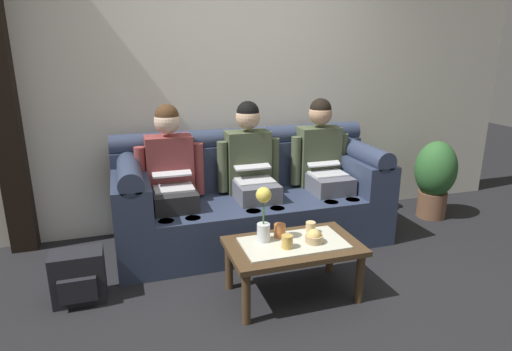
{
  "coord_description": "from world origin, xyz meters",
  "views": [
    {
      "loc": [
        -1.04,
        -2.26,
        1.66
      ],
      "look_at": [
        -0.08,
        0.78,
        0.71
      ],
      "focal_mm": 30.36,
      "sensor_mm": 36.0,
      "label": 1
    }
  ],
  "objects_px": {
    "couch": "(251,200)",
    "cup_far_center": "(311,227)",
    "person_left": "(172,175)",
    "person_middle": "(251,168)",
    "flower_vase": "(264,213)",
    "backpack_left": "(79,277)",
    "snack_bowl": "(314,237)",
    "potted_plant": "(435,176)",
    "person_right": "(323,162)",
    "cup_near_right": "(287,242)",
    "coffee_table": "(293,250)",
    "cup_near_left": "(280,231)"
  },
  "relations": [
    {
      "from": "flower_vase",
      "to": "backpack_left",
      "type": "distance_m",
      "value": 1.32
    },
    {
      "from": "snack_bowl",
      "to": "person_right",
      "type": "bearing_deg",
      "value": 61.54
    },
    {
      "from": "snack_bowl",
      "to": "potted_plant",
      "type": "distance_m",
      "value": 2.01
    },
    {
      "from": "couch",
      "to": "cup_far_center",
      "type": "relative_size",
      "value": 28.62
    },
    {
      "from": "couch",
      "to": "potted_plant",
      "type": "xyz_separation_m",
      "value": [
        1.89,
        -0.05,
        0.06
      ]
    },
    {
      "from": "person_left",
      "to": "person_middle",
      "type": "relative_size",
      "value": 1.0
    },
    {
      "from": "person_left",
      "to": "cup_near_left",
      "type": "height_order",
      "value": "person_left"
    },
    {
      "from": "couch",
      "to": "potted_plant",
      "type": "distance_m",
      "value": 1.9
    },
    {
      "from": "cup_near_right",
      "to": "flower_vase",
      "type": "bearing_deg",
      "value": 128.29
    },
    {
      "from": "flower_vase",
      "to": "cup_near_left",
      "type": "xyz_separation_m",
      "value": [
        0.13,
        0.03,
        -0.16
      ]
    },
    {
      "from": "cup_near_left",
      "to": "cup_near_right",
      "type": "xyz_separation_m",
      "value": [
        -0.01,
        -0.18,
        -0.0
      ]
    },
    {
      "from": "person_right",
      "to": "snack_bowl",
      "type": "bearing_deg",
      "value": -118.46
    },
    {
      "from": "flower_vase",
      "to": "potted_plant",
      "type": "xyz_separation_m",
      "value": [
        2.08,
        0.85,
        -0.17
      ]
    },
    {
      "from": "flower_vase",
      "to": "cup_far_center",
      "type": "distance_m",
      "value": 0.4
    },
    {
      "from": "person_right",
      "to": "coffee_table",
      "type": "relative_size",
      "value": 1.37
    },
    {
      "from": "person_middle",
      "to": "cup_far_center",
      "type": "bearing_deg",
      "value": -78.61
    },
    {
      "from": "person_left",
      "to": "coffee_table",
      "type": "xyz_separation_m",
      "value": [
        0.68,
        -0.97,
        -0.32
      ]
    },
    {
      "from": "couch",
      "to": "cup_near_right",
      "type": "xyz_separation_m",
      "value": [
        -0.07,
        -1.04,
        0.07
      ]
    },
    {
      "from": "backpack_left",
      "to": "coffee_table",
      "type": "bearing_deg",
      "value": -14.7
    },
    {
      "from": "person_middle",
      "to": "potted_plant",
      "type": "distance_m",
      "value": 1.91
    },
    {
      "from": "person_left",
      "to": "backpack_left",
      "type": "distance_m",
      "value": 1.05
    },
    {
      "from": "person_middle",
      "to": "person_right",
      "type": "distance_m",
      "value": 0.68
    },
    {
      "from": "flower_vase",
      "to": "snack_bowl",
      "type": "bearing_deg",
      "value": -21.22
    },
    {
      "from": "cup_near_left",
      "to": "potted_plant",
      "type": "distance_m",
      "value": 2.12
    },
    {
      "from": "flower_vase",
      "to": "cup_near_right",
      "type": "xyz_separation_m",
      "value": [
        0.11,
        -0.15,
        -0.16
      ]
    },
    {
      "from": "coffee_table",
      "to": "cup_near_left",
      "type": "height_order",
      "value": "cup_near_left"
    },
    {
      "from": "person_left",
      "to": "cup_near_right",
      "type": "height_order",
      "value": "person_left"
    },
    {
      "from": "couch",
      "to": "flower_vase",
      "type": "bearing_deg",
      "value": -101.8
    },
    {
      "from": "snack_bowl",
      "to": "backpack_left",
      "type": "bearing_deg",
      "value": 164.98
    },
    {
      "from": "cup_near_right",
      "to": "cup_near_left",
      "type": "bearing_deg",
      "value": 85.49
    },
    {
      "from": "couch",
      "to": "potted_plant",
      "type": "bearing_deg",
      "value": -1.38
    },
    {
      "from": "cup_far_center",
      "to": "person_left",
      "type": "bearing_deg",
      "value": 134.76
    },
    {
      "from": "coffee_table",
      "to": "snack_bowl",
      "type": "height_order",
      "value": "snack_bowl"
    },
    {
      "from": "person_left",
      "to": "person_middle",
      "type": "bearing_deg",
      "value": -0.0
    },
    {
      "from": "person_right",
      "to": "cup_far_center",
      "type": "height_order",
      "value": "person_right"
    },
    {
      "from": "couch",
      "to": "snack_bowl",
      "type": "xyz_separation_m",
      "value": [
        0.13,
        -1.01,
        0.07
      ]
    },
    {
      "from": "couch",
      "to": "backpack_left",
      "type": "bearing_deg",
      "value": -156.62
    },
    {
      "from": "cup_far_center",
      "to": "cup_near_left",
      "type": "bearing_deg",
      "value": 179.28
    },
    {
      "from": "couch",
      "to": "cup_near_left",
      "type": "xyz_separation_m",
      "value": [
        -0.06,
        -0.86,
        0.08
      ]
    },
    {
      "from": "couch",
      "to": "person_left",
      "type": "bearing_deg",
      "value": -179.65
    },
    {
      "from": "couch",
      "to": "cup_near_right",
      "type": "bearing_deg",
      "value": -93.94
    },
    {
      "from": "snack_bowl",
      "to": "cup_near_left",
      "type": "xyz_separation_m",
      "value": [
        -0.19,
        0.15,
        0.01
      ]
    },
    {
      "from": "person_right",
      "to": "flower_vase",
      "type": "relative_size",
      "value": 3.21
    },
    {
      "from": "couch",
      "to": "coffee_table",
      "type": "xyz_separation_m",
      "value": [
        -0.0,
        -0.97,
        -0.03
      ]
    },
    {
      "from": "person_right",
      "to": "potted_plant",
      "type": "distance_m",
      "value": 1.24
    },
    {
      "from": "person_right",
      "to": "cup_far_center",
      "type": "distance_m",
      "value": 1.02
    },
    {
      "from": "person_right",
      "to": "backpack_left",
      "type": "bearing_deg",
      "value": -163.88
    },
    {
      "from": "flower_vase",
      "to": "coffee_table",
      "type": "bearing_deg",
      "value": -23.13
    },
    {
      "from": "cup_near_left",
      "to": "cup_near_right",
      "type": "distance_m",
      "value": 0.18
    },
    {
      "from": "backpack_left",
      "to": "potted_plant",
      "type": "xyz_separation_m",
      "value": [
        3.29,
        0.56,
        0.26
      ]
    }
  ]
}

